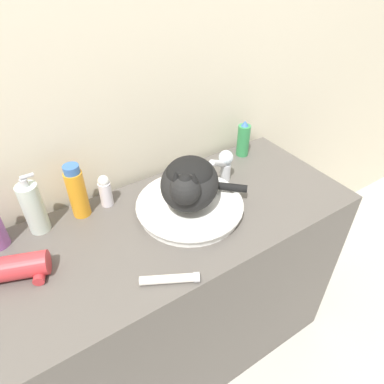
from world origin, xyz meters
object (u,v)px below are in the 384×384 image
at_px(cream_tube, 171,279).
at_px(hair_dryer, 16,268).
at_px(deodorant_stick, 105,191).
at_px(soap_pump_bottle, 33,208).
at_px(cat, 190,182).
at_px(spray_bottle_trigger, 243,140).
at_px(shampoo_bottle_tall, 77,192).
at_px(faucet, 224,164).

height_order(cream_tube, hair_dryer, hair_dryer).
relative_size(deodorant_stick, hair_dryer, 0.60).
height_order(soap_pump_bottle, cream_tube, soap_pump_bottle).
bearing_deg(hair_dryer, cat, -163.52).
relative_size(deodorant_stick, cream_tube, 0.76).
distance_m(spray_bottle_trigger, deodorant_stick, 0.63).
relative_size(soap_pump_bottle, deodorant_stick, 1.74).
bearing_deg(cream_tube, shampoo_bottle_tall, 104.87).
bearing_deg(faucet, cat, 1.35).
bearing_deg(shampoo_bottle_tall, spray_bottle_trigger, 0.00).
xyz_separation_m(deodorant_stick, hair_dryer, (-0.34, -0.16, -0.03)).
bearing_deg(soap_pump_bottle, shampoo_bottle_tall, -0.00).
bearing_deg(spray_bottle_trigger, faucet, -149.34).
relative_size(faucet, spray_bottle_trigger, 0.88).
bearing_deg(shampoo_bottle_tall, deodorant_stick, 0.00).
xyz_separation_m(deodorant_stick, cream_tube, (0.02, -0.42, -0.05)).
height_order(shampoo_bottle_tall, soap_pump_bottle, soap_pump_bottle).
height_order(soap_pump_bottle, hair_dryer, soap_pump_bottle).
xyz_separation_m(faucet, hair_dryer, (-0.78, -0.05, -0.04)).
bearing_deg(cream_tube, deodorant_stick, 92.49).
bearing_deg(cream_tube, faucet, 36.40).
bearing_deg(shampoo_bottle_tall, cat, -32.07).
relative_size(faucet, cream_tube, 0.87).
height_order(deodorant_stick, cream_tube, deodorant_stick).
xyz_separation_m(cat, spray_bottle_trigger, (0.40, 0.20, -0.06)).
relative_size(shampoo_bottle_tall, soap_pump_bottle, 0.93).
distance_m(cat, spray_bottle_trigger, 0.45).
bearing_deg(cat, faucet, 153.29).
distance_m(cream_tube, hair_dryer, 0.44).
relative_size(shampoo_bottle_tall, deodorant_stick, 1.62).
height_order(cat, spray_bottle_trigger, cat).
height_order(shampoo_bottle_tall, hair_dryer, shampoo_bottle_tall).
bearing_deg(faucet, soap_pump_bottle, -30.48).
relative_size(cat, hair_dryer, 1.75).
bearing_deg(hair_dryer, cream_tube, 164.05).
height_order(faucet, spray_bottle_trigger, spray_bottle_trigger).
xyz_separation_m(faucet, shampoo_bottle_tall, (-0.53, 0.11, 0.02)).
bearing_deg(hair_dryer, faucet, -155.93).
bearing_deg(deodorant_stick, shampoo_bottle_tall, 180.00).
height_order(spray_bottle_trigger, cream_tube, spray_bottle_trigger).
relative_size(faucet, shampoo_bottle_tall, 0.71).
height_order(spray_bottle_trigger, deodorant_stick, spray_bottle_trigger).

